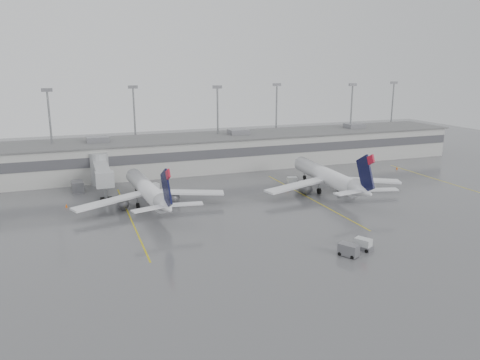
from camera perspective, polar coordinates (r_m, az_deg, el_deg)
name	(u,v)px	position (r m, az deg, el deg)	size (l,w,h in m)	color
ground	(282,256)	(65.94, 5.11, -9.17)	(260.00, 260.00, 0.00)	#515153
terminal	(182,153)	(117.65, -7.05, 3.24)	(152.00, 17.00, 9.45)	#B4B3AE
light_masts	(176,119)	(122.04, -7.79, 7.33)	(142.40, 8.00, 20.60)	gray
jet_bridge_right	(101,171)	(102.86, -16.58, 1.04)	(4.00, 17.20, 7.00)	#999C9E
stand_markings	(226,207)	(86.85, -1.70, -3.35)	(105.25, 40.00, 0.01)	#CDBB0C
jet_mid_left	(148,190)	(88.14, -11.13, -1.22)	(28.04, 31.51, 10.19)	white
jet_mid_right	(329,176)	(97.76, 10.74, 0.42)	(29.88, 33.56, 10.85)	white
baggage_tug	(363,245)	(69.69, 14.76, -7.71)	(2.67, 3.07, 1.69)	silver
baggage_cart	(349,250)	(66.98, 13.09, -8.29)	(2.65, 3.09, 1.72)	slate
gse_uld_b	(153,187)	(99.27, -10.55, -0.89)	(2.28, 1.52, 1.61)	silver
gse_uld_c	(292,180)	(104.34, 6.35, -0.04)	(2.12, 1.41, 1.50)	silver
gse_loader	(78,187)	(102.74, -19.20, -0.76)	(2.22, 3.54, 2.22)	slate
cone_b	(66,206)	(92.51, -20.41, -2.94)	(0.43, 0.43, 0.69)	#EE5C05
cone_c	(288,189)	(98.40, 5.88, -1.11)	(0.48, 0.48, 0.77)	#EE5C05
cone_d	(397,168)	(124.45, 18.59, 1.42)	(0.48, 0.48, 0.77)	#EE5C05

